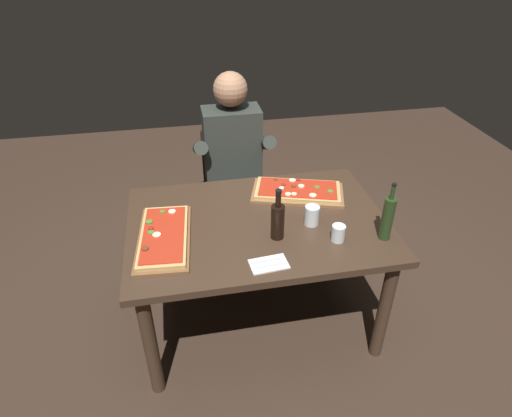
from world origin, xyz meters
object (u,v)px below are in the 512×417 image
Objects in this scene: pizza_rectangular_front at (298,191)px; oil_bottle_amber at (388,218)px; tumbler_far_side at (338,234)px; dining_table at (258,235)px; seated_diner at (234,160)px; wine_bottle_dark at (278,220)px; diner_chair at (232,184)px; tumbler_near_camera at (312,216)px; pizza_rectangular_left at (164,237)px.

pizza_rectangular_front is 0.60m from oil_bottle_amber.
dining_table is at bearing 146.78° from tumbler_far_side.
seated_diner reaches higher than oil_bottle_amber.
tumbler_far_side is (0.37, -0.24, 0.13)m from dining_table.
wine_bottle_dark is at bearing -83.88° from seated_diner.
diner_chair is (-0.63, 1.12, -0.38)m from oil_bottle_amber.
wine_bottle_dark is (-0.22, -0.39, 0.09)m from pizza_rectangular_front.
diner_chair is 0.28m from seated_diner.
diner_chair is (-0.39, 1.10, -0.29)m from tumbler_far_side.
seated_diner is at bearing 110.47° from tumbler_near_camera.
diner_chair is (0.48, 0.93, -0.27)m from pizza_rectangular_left.
oil_bottle_amber is at bearing -11.59° from wine_bottle_dark.
pizza_rectangular_left is 1.08m from diner_chair.
oil_bottle_amber reaches higher than tumbler_far_side.
oil_bottle_amber is 0.37× the size of diner_chair.
pizza_rectangular_left is 0.78m from tumbler_near_camera.
wine_bottle_dark is 1.08m from diner_chair.
tumbler_near_camera is (-0.33, 0.19, -0.08)m from oil_bottle_amber.
oil_bottle_amber reaches higher than dining_table.
diner_chair is at bearing 62.73° from pizza_rectangular_left.
wine_bottle_dark is at bearing 168.41° from oil_bottle_amber.
oil_bottle_amber is 3.67× the size of tumbler_far_side.
tumbler_near_camera is at bearing -69.53° from seated_diner.
pizza_rectangular_front is at bearing -58.10° from seated_diner.
oil_bottle_amber is at bearing -23.72° from dining_table.
wine_bottle_dark reaches higher than pizza_rectangular_left.
dining_table is 0.87m from diner_chair.
seated_diner is at bearing 96.12° from wine_bottle_dark.
seated_diner is at bearing 121.90° from pizza_rectangular_front.
oil_bottle_amber is at bearing -57.72° from seated_diner.
pizza_rectangular_left is 0.43× the size of seated_diner.
seated_diner reaches higher than diner_chair.
pizza_rectangular_left is 0.66× the size of diner_chair.
pizza_rectangular_left is 0.59m from wine_bottle_dark.
seated_diner reaches higher than pizza_rectangular_left.
dining_table is 0.32m from tumbler_near_camera.
wine_bottle_dark is (0.57, -0.09, 0.09)m from pizza_rectangular_left.
dining_table is 4.96× the size of wine_bottle_dark.
tumbler_far_side is (0.08, -0.47, 0.02)m from pizza_rectangular_front.
tumbler_near_camera is 0.08× the size of seated_diner.
oil_bottle_amber is (1.11, -0.20, 0.11)m from pizza_rectangular_left.
seated_diner is at bearing 111.91° from tumbler_far_side.
dining_table is at bearing 114.38° from wine_bottle_dark.
tumbler_near_camera reaches higher than pizza_rectangular_front.
tumbler_far_side is at bearing -68.09° from seated_diner.
pizza_rectangular_front is at bearing 99.59° from tumbler_far_side.
wine_bottle_dark is at bearing -84.60° from diner_chair.
diner_chair reaches higher than pizza_rectangular_front.
oil_bottle_amber reaches higher than pizza_rectangular_front.
wine_bottle_dark is at bearing -65.62° from dining_table.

